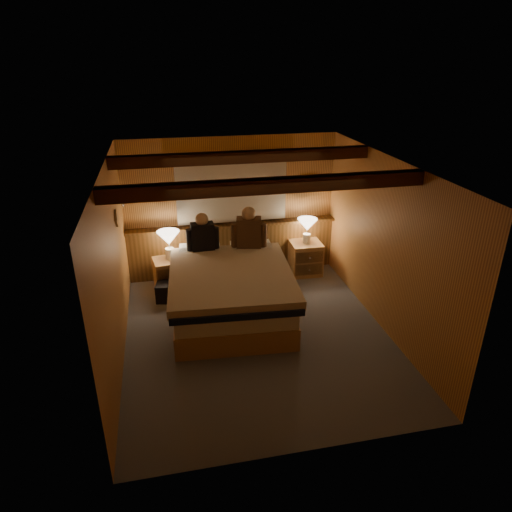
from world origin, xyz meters
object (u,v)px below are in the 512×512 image
object	(u,v)px
lamp_right	(307,226)
person_left	(203,235)
person_right	(249,230)
duffel_bag	(172,291)
lamp_left	(169,240)
nightstand_left	(170,274)
nightstand_right	(305,258)
bed	(231,291)

from	to	relation	value
lamp_right	person_left	distance (m)	1.85
person_right	duffel_bag	world-z (taller)	person_right
lamp_right	duffel_bag	world-z (taller)	lamp_right
lamp_left	person_right	size ratio (longest dim) A/B	0.69
nightstand_left	lamp_left	xyz separation A→B (m)	(0.03, 0.04, 0.60)
nightstand_left	lamp_right	world-z (taller)	lamp_right
duffel_bag	lamp_right	bearing A→B (deg)	21.85
nightstand_left	nightstand_right	distance (m)	2.38
bed	lamp_left	world-z (taller)	lamp_left
lamp_left	lamp_right	size ratio (longest dim) A/B	1.07
person_right	bed	bearing A→B (deg)	-108.07
nightstand_left	duffel_bag	size ratio (longest dim) A/B	1.01
lamp_right	person_right	bearing A→B (deg)	-162.08
nightstand_right	person_right	size ratio (longest dim) A/B	0.84
bed	person_right	bearing A→B (deg)	64.59
lamp_left	lamp_right	bearing A→B (deg)	1.34
bed	person_left	size ratio (longest dim) A/B	3.71
bed	nightstand_left	xyz separation A→B (m)	(-0.87, 1.02, -0.13)
nightstand_right	lamp_left	size ratio (longest dim) A/B	1.22
lamp_left	person_left	distance (m)	0.60
bed	duffel_bag	xyz separation A→B (m)	(-0.85, 0.62, -0.24)
nightstand_right	lamp_left	distance (m)	2.42
lamp_left	nightstand_left	bearing A→B (deg)	-130.88
lamp_right	person_left	size ratio (longest dim) A/B	0.70
nightstand_right	lamp_left	bearing A→B (deg)	-177.43
bed	nightstand_left	bearing A→B (deg)	134.29
bed	lamp_right	bearing A→B (deg)	40.22
lamp_left	lamp_right	world-z (taller)	lamp_right
person_right	lamp_right	bearing A→B (deg)	29.23
nightstand_left	duffel_bag	distance (m)	0.41
bed	person_right	size ratio (longest dim) A/B	3.37
bed	person_right	xyz separation A→B (m)	(0.43, 0.76, 0.64)
nightstand_left	nightstand_right	world-z (taller)	nightstand_right
nightstand_left	person_right	bearing A→B (deg)	-19.76
lamp_right	duffel_bag	xyz separation A→B (m)	(-2.36, -0.49, -0.74)
nightstand_right	person_right	bearing A→B (deg)	-160.76
lamp_right	person_right	size ratio (longest dim) A/B	0.64
lamp_right	person_right	world-z (taller)	person_right
nightstand_left	lamp_left	distance (m)	0.60
nightstand_right	lamp_right	xyz separation A→B (m)	(0.00, -0.00, 0.60)
person_left	nightstand_left	bearing A→B (deg)	156.72
lamp_left	person_left	size ratio (longest dim) A/B	0.76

